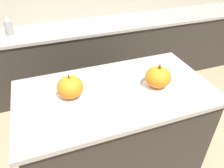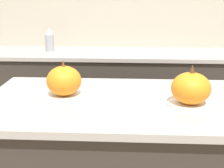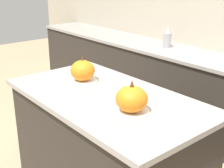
{
  "view_description": "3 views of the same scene",
  "coord_description": "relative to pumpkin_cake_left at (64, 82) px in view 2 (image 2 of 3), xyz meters",
  "views": [
    {
      "loc": [
        -0.46,
        -1.2,
        1.89
      ],
      "look_at": [
        -0.03,
        -0.01,
        0.99
      ],
      "focal_mm": 35.0,
      "sensor_mm": 36.0,
      "label": 1
    },
    {
      "loc": [
        0.01,
        -1.5,
        1.45
      ],
      "look_at": [
        -0.07,
        0.05,
        0.99
      ],
      "focal_mm": 50.0,
      "sensor_mm": 36.0,
      "label": 2
    },
    {
      "loc": [
        1.53,
        -1.21,
        1.7
      ],
      "look_at": [
        0.07,
        0.0,
        1.01
      ],
      "focal_mm": 50.0,
      "sensor_mm": 36.0,
      "label": 3
    }
  ],
  "objects": [
    {
      "name": "wall_back",
      "position": [
        0.32,
        1.76,
        0.25
      ],
      "size": [
        8.0,
        0.06,
        2.5
      ],
      "color": "#B2A893",
      "rests_on": "ground_plane"
    },
    {
      "name": "back_counter",
      "position": [
        0.32,
        1.43,
        -0.56
      ],
      "size": [
        6.0,
        0.6,
        0.88
      ],
      "color": "#2D2823",
      "rests_on": "ground_plane"
    },
    {
      "name": "pumpkin_cake_left",
      "position": [
        0.0,
        0.0,
        0.0
      ],
      "size": [
        0.22,
        0.22,
        0.2
      ],
      "color": "white",
      "rests_on": "kitchen_island"
    },
    {
      "name": "pumpkin_cake_right",
      "position": [
        0.64,
        -0.09,
        0.0
      ],
      "size": [
        0.22,
        0.22,
        0.2
      ],
      "color": "white",
      "rests_on": "kitchen_island"
    },
    {
      "name": "bottle_tall",
      "position": [
        -0.44,
        1.47,
        -0.01
      ],
      "size": [
        0.09,
        0.09,
        0.23
      ],
      "color": "#99999E",
      "rests_on": "back_counter"
    }
  ]
}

